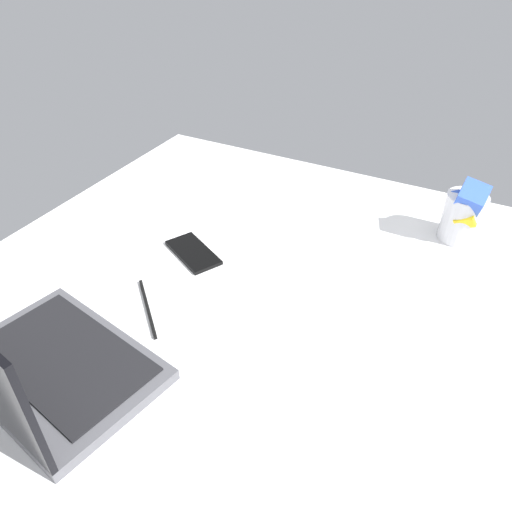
# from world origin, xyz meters

# --- Properties ---
(bed_mattress) EXTENTS (1.80, 1.40, 0.18)m
(bed_mattress) POSITION_xyz_m (0.00, 0.00, 0.09)
(bed_mattress) COLOR white
(bed_mattress) RESTS_ON ground
(laptop) EXTENTS (0.37, 0.29, 0.23)m
(laptop) POSITION_xyz_m (0.50, 0.25, 0.22)
(laptop) COLOR #4C4C51
(laptop) RESTS_ON bed_mattress
(snack_cup) EXTENTS (0.09, 0.10, 0.15)m
(snack_cup) POSITION_xyz_m (-0.02, -0.49, 0.24)
(snack_cup) COLOR silver
(snack_cup) RESTS_ON bed_mattress
(cell_phone) EXTENTS (0.16, 0.13, 0.01)m
(cell_phone) POSITION_xyz_m (0.48, -0.16, 0.18)
(cell_phone) COLOR black
(cell_phone) RESTS_ON bed_mattress
(charger_cable) EXTENTS (0.13, 0.12, 0.01)m
(charger_cable) POSITION_xyz_m (0.46, 0.03, 0.18)
(charger_cable) COLOR black
(charger_cable) RESTS_ON bed_mattress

